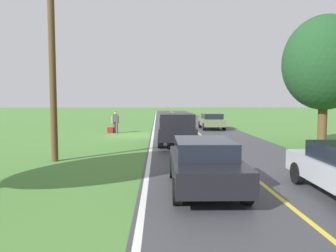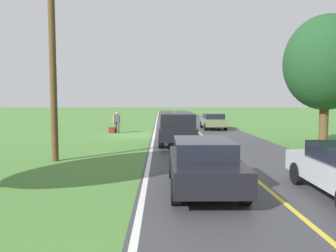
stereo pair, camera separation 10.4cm
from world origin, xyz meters
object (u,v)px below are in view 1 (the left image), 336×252
object	(u,v)px
tree_far_side_near	(325,63)
sedan_ahead_same_lane	(204,163)
sedan_near_oncoming	(212,121)
utility_pole_roadside	(53,73)
suitcase_carried	(110,130)
hitchhiker_walking	(116,121)
pickup_truck_passing	(177,128)

from	to	relation	value
tree_far_side_near	sedan_ahead_same_lane	size ratio (longest dim) A/B	1.60
tree_far_side_near	sedan_near_oncoming	bearing A→B (deg)	-70.59
tree_far_side_near	utility_pole_roadside	world-z (taller)	utility_pole_roadside
suitcase_carried	sedan_near_oncoming	distance (m)	9.23
hitchhiker_walking	suitcase_carried	world-z (taller)	hitchhiker_walking
suitcase_carried	tree_far_side_near	xyz separation A→B (m)	(-12.65, 8.22, 4.31)
suitcase_carried	utility_pole_roadside	size ratio (longest dim) A/B	0.06
suitcase_carried	pickup_truck_passing	bearing A→B (deg)	35.70
sedan_ahead_same_lane	utility_pole_roadside	xyz separation A→B (m)	(5.68, -4.48, 2.92)
hitchhiker_walking	suitcase_carried	bearing A→B (deg)	10.32
suitcase_carried	utility_pole_roadside	world-z (taller)	utility_pole_roadside
pickup_truck_passing	tree_far_side_near	world-z (taller)	tree_far_side_near
suitcase_carried	sedan_ahead_same_lane	bearing A→B (deg)	17.77
pickup_truck_passing	sedan_near_oncoming	world-z (taller)	pickup_truck_passing
tree_far_side_near	sedan_near_oncoming	xyz separation A→B (m)	(4.11, -11.66, -3.79)
sedan_ahead_same_lane	utility_pole_roadside	world-z (taller)	utility_pole_roadside
hitchhiker_walking	sedan_ahead_same_lane	bearing A→B (deg)	105.81
suitcase_carried	sedan_near_oncoming	size ratio (longest dim) A/B	0.11
suitcase_carried	pickup_truck_passing	xyz separation A→B (m)	(-4.83, 6.85, 0.73)
hitchhiker_walking	pickup_truck_passing	distance (m)	8.21
hitchhiker_walking	sedan_near_oncoming	world-z (taller)	hitchhiker_walking
hitchhiker_walking	sedan_near_oncoming	distance (m)	8.80
suitcase_carried	sedan_near_oncoming	xyz separation A→B (m)	(-8.55, -3.44, 0.52)
pickup_truck_passing	sedan_ahead_same_lane	bearing A→B (deg)	91.48
utility_pole_roadside	pickup_truck_passing	bearing A→B (deg)	-137.25
tree_far_side_near	pickup_truck_passing	bearing A→B (deg)	-9.93
sedan_near_oncoming	pickup_truck_passing	bearing A→B (deg)	70.11
sedan_ahead_same_lane	utility_pole_roadside	size ratio (longest dim) A/B	0.60
hitchhiker_walking	sedan_ahead_same_lane	world-z (taller)	hitchhiker_walking
utility_pole_roadside	tree_far_side_near	bearing A→B (deg)	-164.61
hitchhiker_walking	tree_far_side_near	size ratio (longest dim) A/B	0.25
hitchhiker_walking	utility_pole_roadside	world-z (taller)	utility_pole_roadside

